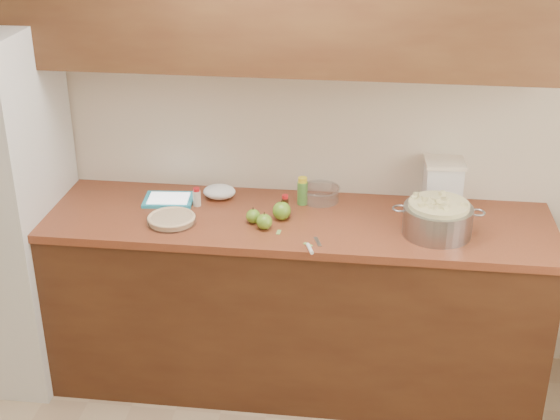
# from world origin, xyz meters

# --- Properties ---
(room_shell) EXTENTS (3.60, 3.60, 3.60)m
(room_shell) POSITION_xyz_m (0.00, 0.00, 1.30)
(room_shell) COLOR tan
(room_shell) RESTS_ON ground
(counter_run) EXTENTS (2.64, 0.68, 0.92)m
(counter_run) POSITION_xyz_m (0.00, 1.48, 0.46)
(counter_run) COLOR #482714
(counter_run) RESTS_ON ground
(pie) EXTENTS (0.23, 0.23, 0.04)m
(pie) POSITION_xyz_m (-0.47, 1.35, 0.94)
(pie) COLOR silver
(pie) RESTS_ON counter_run
(colander) EXTENTS (0.42, 0.31, 0.16)m
(colander) POSITION_xyz_m (0.76, 1.39, 0.99)
(colander) COLOR gray
(colander) RESTS_ON counter_run
(flour_canister) EXTENTS (0.20, 0.20, 0.23)m
(flour_canister) POSITION_xyz_m (0.80, 1.72, 1.04)
(flour_canister) COLOR white
(flour_canister) RESTS_ON counter_run
(tablet) EXTENTS (0.26, 0.21, 0.02)m
(tablet) POSITION_xyz_m (-0.55, 1.59, 0.93)
(tablet) COLOR #2BABCE
(tablet) RESTS_ON counter_run
(paring_knife) EXTENTS (0.07, 0.17, 0.02)m
(paring_knife) POSITION_xyz_m (0.20, 1.17, 0.93)
(paring_knife) COLOR gray
(paring_knife) RESTS_ON counter_run
(lemon_bottle) EXTENTS (0.05, 0.05, 0.14)m
(lemon_bottle) POSITION_xyz_m (0.12, 1.64, 0.99)
(lemon_bottle) COLOR #4C8C38
(lemon_bottle) RESTS_ON counter_run
(cinnamon_shaker) EXTENTS (0.04, 0.04, 0.09)m
(cinnamon_shaker) POSITION_xyz_m (-0.39, 1.55, 0.97)
(cinnamon_shaker) COLOR beige
(cinnamon_shaker) RESTS_ON counter_run
(vanilla_bottle) EXTENTS (0.03, 0.03, 0.10)m
(vanilla_bottle) POSITION_xyz_m (0.05, 1.51, 0.97)
(vanilla_bottle) COLOR black
(vanilla_bottle) RESTS_ON counter_run
(mixing_bowl) EXTENTS (0.20, 0.20, 0.07)m
(mixing_bowl) POSITION_xyz_m (0.20, 1.69, 0.96)
(mixing_bowl) COLOR silver
(mixing_bowl) RESTS_ON counter_run
(paper_towel) EXTENTS (0.19, 0.17, 0.07)m
(paper_towel) POSITION_xyz_m (-0.30, 1.66, 0.95)
(paper_towel) COLOR white
(paper_towel) RESTS_ON counter_run
(apple_left) EXTENTS (0.07, 0.07, 0.08)m
(apple_left) POSITION_xyz_m (-0.09, 1.40, 0.95)
(apple_left) COLOR #609123
(apple_left) RESTS_ON counter_run
(apple_center) EXTENTS (0.09, 0.09, 0.10)m
(apple_center) POSITION_xyz_m (0.04, 1.45, 0.96)
(apple_center) COLOR #609123
(apple_center) RESTS_ON counter_run
(apple_front) EXTENTS (0.07, 0.07, 0.09)m
(apple_front) POSITION_xyz_m (-0.03, 1.34, 0.96)
(apple_front) COLOR #609123
(apple_front) RESTS_ON counter_run
(peel_a) EXTENTS (0.02, 0.04, 0.00)m
(peel_a) POSITION_xyz_m (0.04, 1.31, 0.92)
(peel_a) COLOR #7DAA52
(peel_a) RESTS_ON counter_run
(peel_b) EXTENTS (0.02, 0.05, 0.00)m
(peel_b) POSITION_xyz_m (-0.02, 1.40, 0.92)
(peel_b) COLOR #7DAA52
(peel_b) RESTS_ON counter_run
(peel_c) EXTENTS (0.05, 0.04, 0.00)m
(peel_c) POSITION_xyz_m (0.18, 1.21, 0.92)
(peel_c) COLOR #7DAA52
(peel_c) RESTS_ON counter_run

